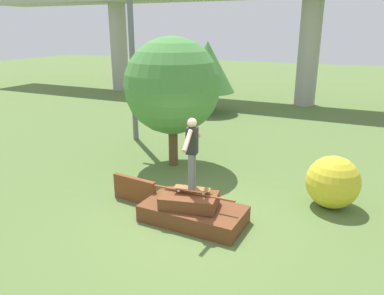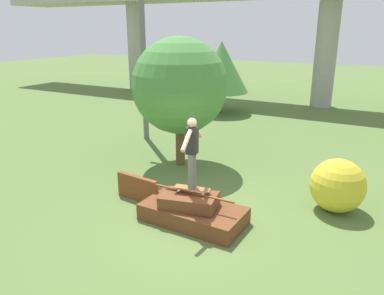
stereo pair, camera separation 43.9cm
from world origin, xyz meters
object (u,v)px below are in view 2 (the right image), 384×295
skater (192,149)px  tree_behind_right (180,86)px  bush_yellow_flowering (338,185)px  utility_pole (143,33)px  tree_behind_left (221,67)px  skateboard (192,188)px

skater → tree_behind_right: bearing=124.4°
skater → bush_yellow_flowering: size_ratio=1.23×
skater → utility_pole: (-4.60, 4.79, 2.20)m
bush_yellow_flowering → tree_behind_left: bearing=129.1°
tree_behind_left → skater: bearing=-68.6°
skateboard → tree_behind_right: 3.95m
tree_behind_left → tree_behind_right: size_ratio=0.90×
skater → bush_yellow_flowering: skater is taller
tree_behind_left → bush_yellow_flowering: 10.69m
skater → tree_behind_left: bearing=111.4°
skateboard → skater: size_ratio=0.53×
skateboard → bush_yellow_flowering: (2.66, 2.03, -0.15)m
skateboard → tree_behind_right: (-2.03, 2.96, 1.65)m
utility_pole → bush_yellow_flowering: utility_pole is taller
skateboard → utility_pole: bearing=133.9°
tree_behind_left → utility_pole: bearing=-96.2°
utility_pole → bush_yellow_flowering: (7.26, -2.76, -3.24)m
utility_pole → tree_behind_left: 5.71m
skater → utility_pole: utility_pole is taller
utility_pole → tree_behind_left: (0.60, 5.44, -1.62)m
tree_behind_right → bush_yellow_flowering: (4.69, -0.93, -1.80)m
skateboard → bush_yellow_flowering: 3.35m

